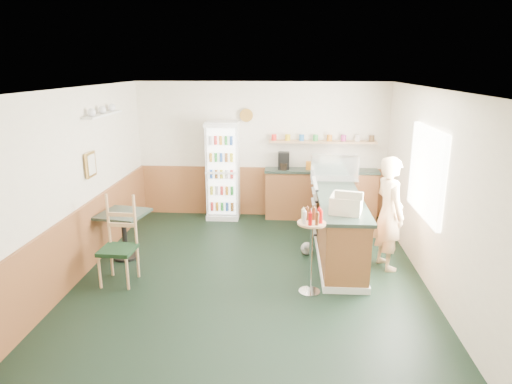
# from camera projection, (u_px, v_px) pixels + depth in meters

# --- Properties ---
(ground) EXTENTS (6.00, 6.00, 0.00)m
(ground) POSITION_uv_depth(u_px,v_px,m) (250.00, 278.00, 6.66)
(ground) COLOR black
(ground) RESTS_ON ground
(room_envelope) EXTENTS (5.04, 6.02, 2.72)m
(room_envelope) POSITION_uv_depth(u_px,v_px,m) (239.00, 165.00, 6.97)
(room_envelope) COLOR silver
(room_envelope) RESTS_ON ground
(service_counter) EXTENTS (0.68, 3.01, 1.01)m
(service_counter) POSITION_uv_depth(u_px,v_px,m) (337.00, 225.00, 7.48)
(service_counter) COLOR brown
(service_counter) RESTS_ON ground
(back_counter) EXTENTS (2.24, 0.42, 1.69)m
(back_counter) POSITION_uv_depth(u_px,v_px,m) (320.00, 192.00, 9.13)
(back_counter) COLOR brown
(back_counter) RESTS_ON ground
(drinks_fridge) EXTENTS (0.64, 0.54, 1.95)m
(drinks_fridge) POSITION_uv_depth(u_px,v_px,m) (223.00, 171.00, 9.08)
(drinks_fridge) COLOR white
(drinks_fridge) RESTS_ON ground
(display_case) EXTENTS (0.82, 0.43, 0.47)m
(display_case) POSITION_uv_depth(u_px,v_px,m) (334.00, 169.00, 8.02)
(display_case) COLOR silver
(display_case) RESTS_ON service_counter
(cash_register) EXTENTS (0.52, 0.53, 0.24)m
(cash_register) POSITION_uv_depth(u_px,v_px,m) (346.00, 204.00, 6.37)
(cash_register) COLOR beige
(cash_register) RESTS_ON service_counter
(shopkeeper) EXTENTS (0.57, 0.67, 1.73)m
(shopkeeper) POSITION_uv_depth(u_px,v_px,m) (389.00, 213.00, 6.81)
(shopkeeper) COLOR tan
(shopkeeper) RESTS_ON ground
(condiment_stand) EXTENTS (0.38, 0.38, 1.18)m
(condiment_stand) POSITION_uv_depth(u_px,v_px,m) (311.00, 238.00, 6.02)
(condiment_stand) COLOR silver
(condiment_stand) RESTS_ON ground
(newspaper_rack) EXTENTS (0.09, 0.47, 0.94)m
(newspaper_rack) POSITION_uv_depth(u_px,v_px,m) (314.00, 206.00, 7.74)
(newspaper_rack) COLOR black
(newspaper_rack) RESTS_ON ground
(cafe_table) EXTENTS (0.81, 0.81, 0.76)m
(cafe_table) POSITION_uv_depth(u_px,v_px,m) (124.00, 226.00, 7.21)
(cafe_table) COLOR black
(cafe_table) RESTS_ON ground
(cafe_chair) EXTENTS (0.48, 0.48, 1.25)m
(cafe_chair) POSITION_uv_depth(u_px,v_px,m) (119.00, 237.00, 6.45)
(cafe_chair) COLOR black
(cafe_chair) RESTS_ON ground
(dog_doorstop) EXTENTS (0.20, 0.26, 0.25)m
(dog_doorstop) POSITION_uv_depth(u_px,v_px,m) (307.00, 248.00, 7.44)
(dog_doorstop) COLOR gray
(dog_doorstop) RESTS_ON ground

